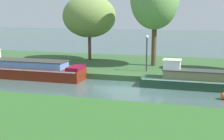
% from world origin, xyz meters
% --- Properties ---
extents(ground_plane, '(120.00, 120.00, 0.00)m').
position_xyz_m(ground_plane, '(0.00, 0.00, 0.00)').
color(ground_plane, '#3B5551').
extents(riverbank_far, '(72.00, 10.00, 0.40)m').
position_xyz_m(riverbank_far, '(0.00, 7.00, 0.20)').
color(riverbank_far, '#32562C').
rests_on(riverbank_far, ground_plane).
extents(maroon_narrowboat, '(10.68, 1.94, 1.94)m').
position_xyz_m(maroon_narrowboat, '(-8.88, 1.20, 0.62)').
color(maroon_narrowboat, maroon).
rests_on(maroon_narrowboat, ground_plane).
extents(willow_tree_left, '(4.78, 3.94, 5.75)m').
position_xyz_m(willow_tree_left, '(-5.52, 7.94, 4.28)').
color(willow_tree_left, brown).
rests_on(willow_tree_left, riverbank_far).
extents(lamp_post, '(0.24, 0.24, 2.66)m').
position_xyz_m(lamp_post, '(0.34, 3.94, 2.09)').
color(lamp_post, '#333338').
rests_on(lamp_post, riverbank_far).
extents(mooring_post_near, '(0.19, 0.19, 0.79)m').
position_xyz_m(mooring_post_near, '(-6.93, 2.70, 0.80)').
color(mooring_post_near, '#4F3C30').
rests_on(mooring_post_near, riverbank_far).
extents(mooring_post_far, '(0.19, 0.19, 0.57)m').
position_xyz_m(mooring_post_far, '(2.95, 2.70, 0.69)').
color(mooring_post_far, '#4E3922').
rests_on(mooring_post_far, riverbank_far).
extents(channel_buoy, '(0.40, 0.40, 0.40)m').
position_xyz_m(channel_buoy, '(5.51, -0.93, 0.20)').
color(channel_buoy, '#E55919').
rests_on(channel_buoy, ground_plane).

